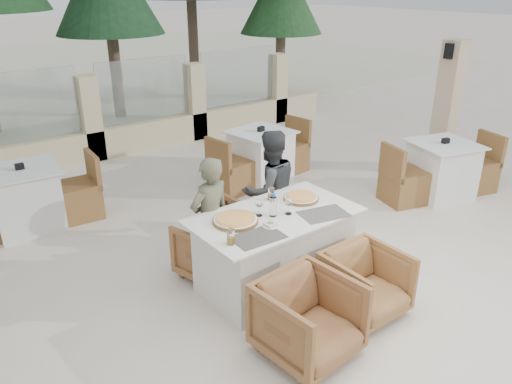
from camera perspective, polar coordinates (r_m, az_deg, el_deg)
ground at (r=5.04m, az=2.45°, el=-10.84°), size 80.00×80.00×0.00m
perimeter_wall_far at (r=8.66m, az=-18.49°, el=8.59°), size 10.00×0.34×1.60m
lantern_pillar at (r=8.28m, az=21.00°, el=9.03°), size 0.34×0.34×2.00m
pine_far_right at (r=12.70m, az=2.91°, el=20.70°), size 1.98×1.98×4.50m
dining_table at (r=4.90m, az=2.16°, el=-6.65°), size 1.60×0.90×0.77m
placemat_near_left at (r=4.31m, az=0.20°, el=-5.17°), size 0.47×0.33×0.00m
placemat_near_right at (r=4.77m, az=7.75°, el=-2.49°), size 0.51×0.40×0.00m
pizza_left at (r=4.56m, az=-2.36°, el=-3.15°), size 0.55×0.55×0.05m
pizza_right at (r=5.04m, az=5.17°, el=-0.64°), size 0.41×0.41×0.05m
water_bottle at (r=4.64m, az=1.98°, el=-1.49°), size 0.08×0.08×0.23m
wine_glass_centre at (r=4.65m, az=0.35°, el=-1.70°), size 0.08×0.08×0.18m
wine_glass_near at (r=4.70m, az=3.76°, el=-1.51°), size 0.08×0.08×0.18m
beer_glass_left at (r=4.19m, az=-2.89°, el=-5.14°), size 0.07×0.07×0.13m
beer_glass_right at (r=5.01m, az=1.73°, el=-0.19°), size 0.08×0.08×0.13m
olive_dish at (r=4.49m, az=1.67°, el=-3.70°), size 0.13×0.13×0.04m
armchair_far_left at (r=5.10m, az=-4.67°, el=-6.44°), size 0.81×0.82×0.61m
armchair_far_right at (r=5.62m, az=1.00°, el=-3.15°), size 0.72×0.74×0.65m
armchair_near_left at (r=4.11m, az=6.00°, el=-14.28°), size 0.76×0.78×0.66m
armchair_near_right at (r=4.66m, az=12.42°, el=-10.16°), size 0.65×0.67×0.60m
diner_left at (r=4.91m, az=-5.24°, el=-3.20°), size 0.51×0.37×1.29m
diner_right at (r=5.47m, az=1.59°, el=0.18°), size 0.73×0.60×1.36m
bg_table_a at (r=6.58m, az=-24.80°, el=-0.77°), size 1.70×0.95×0.77m
bg_table_b at (r=7.43m, az=0.56°, el=4.11°), size 1.73×1.02×0.77m
bg_table_c at (r=7.35m, az=20.39°, el=2.39°), size 1.80×1.25×0.77m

